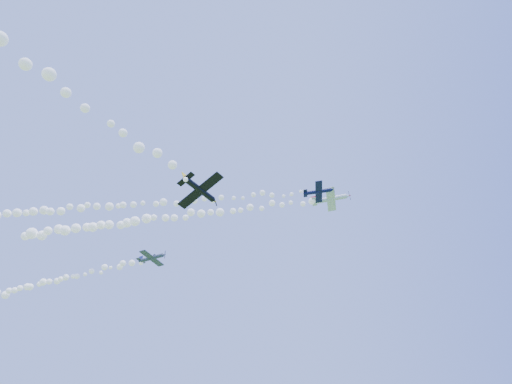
{
  "coord_description": "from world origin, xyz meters",
  "views": [
    {
      "loc": [
        9.46,
        -64.81,
        2.0
      ],
      "look_at": [
        6.46,
        -3.01,
        47.3
      ],
      "focal_mm": 30.0,
      "sensor_mm": 36.0,
      "label": 1
    }
  ],
  "objects_px": {
    "plane_white": "(331,199)",
    "plane_navy": "(319,192)",
    "plane_black": "(200,190)",
    "plane_grey": "(152,258)"
  },
  "relations": [
    {
      "from": "plane_white",
      "to": "plane_navy",
      "type": "distance_m",
      "value": 5.06
    },
    {
      "from": "plane_navy",
      "to": "plane_black",
      "type": "height_order",
      "value": "plane_navy"
    },
    {
      "from": "plane_white",
      "to": "plane_grey",
      "type": "height_order",
      "value": "plane_white"
    },
    {
      "from": "plane_navy",
      "to": "plane_black",
      "type": "distance_m",
      "value": 30.0
    },
    {
      "from": "plane_grey",
      "to": "plane_black",
      "type": "xyz_separation_m",
      "value": [
        14.28,
        -27.16,
        -3.52
      ]
    },
    {
      "from": "plane_white",
      "to": "plane_navy",
      "type": "xyz_separation_m",
      "value": [
        -2.85,
        -4.06,
        -1.01
      ]
    },
    {
      "from": "plane_white",
      "to": "plane_navy",
      "type": "bearing_deg",
      "value": -116.6
    },
    {
      "from": "plane_white",
      "to": "plane_navy",
      "type": "relative_size",
      "value": 1.31
    },
    {
      "from": "plane_grey",
      "to": "plane_black",
      "type": "height_order",
      "value": "plane_grey"
    },
    {
      "from": "plane_navy",
      "to": "plane_black",
      "type": "xyz_separation_m",
      "value": [
        -19.44,
        -18.89,
        -12.87
      ]
    }
  ]
}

